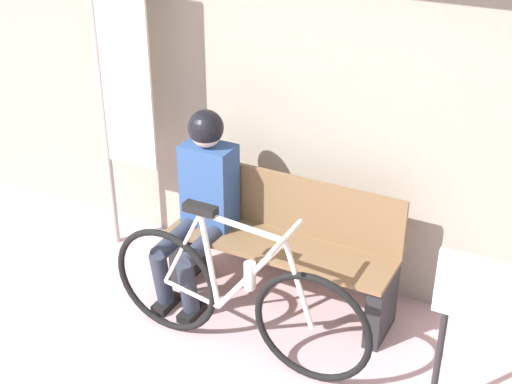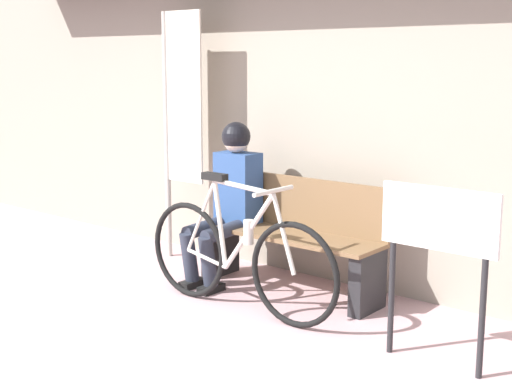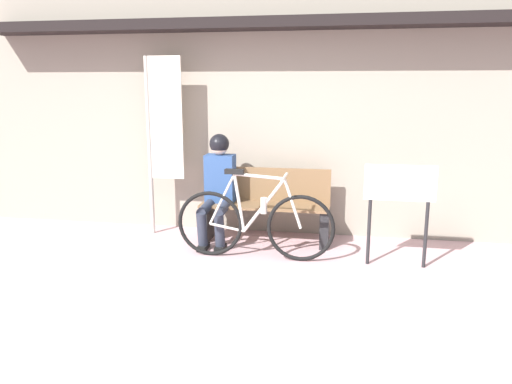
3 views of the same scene
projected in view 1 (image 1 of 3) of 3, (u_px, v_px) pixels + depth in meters
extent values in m
cube|color=#9E9384|center=(291.00, 45.00, 4.50)|extent=(12.00, 0.12, 3.20)
cube|color=brown|center=(280.00, 246.00, 4.56)|extent=(1.50, 0.42, 0.03)
cube|color=brown|center=(293.00, 204.00, 4.61)|extent=(1.50, 0.03, 0.40)
cube|color=#232326|center=(189.00, 249.00, 4.96)|extent=(0.10, 0.36, 0.43)
cube|color=#232326|center=(381.00, 306.00, 4.38)|extent=(0.10, 0.36, 0.43)
torus|color=black|center=(166.00, 281.00, 4.37)|extent=(0.72, 0.04, 0.72)
torus|color=black|center=(312.00, 328.00, 3.97)|extent=(0.72, 0.04, 0.72)
cylinder|color=silver|center=(242.00, 227.00, 3.90)|extent=(0.53, 0.03, 0.07)
cylinder|color=silver|center=(250.00, 276.00, 4.03)|extent=(0.46, 0.03, 0.60)
cylinder|color=silver|center=(210.00, 261.00, 4.13)|extent=(0.13, 0.03, 0.62)
cylinder|color=silver|center=(192.00, 294.00, 4.31)|extent=(0.38, 0.03, 0.09)
cylinder|color=silver|center=(182.00, 248.00, 4.19)|extent=(0.30, 0.02, 0.57)
cylinder|color=silver|center=(299.00, 286.00, 3.89)|extent=(0.21, 0.03, 0.53)
cube|color=black|center=(200.00, 209.00, 3.99)|extent=(0.20, 0.07, 0.05)
cylinder|color=silver|center=(285.00, 238.00, 3.79)|extent=(0.03, 0.40, 0.03)
cylinder|color=beige|center=(250.00, 276.00, 4.03)|extent=(0.07, 0.07, 0.17)
cylinder|color=#2D3342|center=(177.00, 237.00, 4.65)|extent=(0.11, 0.45, 0.13)
cylinder|color=#2D3342|center=(162.00, 278.00, 4.59)|extent=(0.11, 0.17, 0.40)
cube|color=black|center=(166.00, 303.00, 4.72)|extent=(0.10, 0.22, 0.06)
cylinder|color=#2D3342|center=(203.00, 245.00, 4.56)|extent=(0.11, 0.45, 0.13)
cylinder|color=#2D3342|center=(188.00, 287.00, 4.51)|extent=(0.11, 0.17, 0.40)
cube|color=black|center=(192.00, 312.00, 4.63)|extent=(0.10, 0.22, 0.06)
cube|color=#2D4C84|center=(209.00, 184.00, 4.68)|extent=(0.34, 0.22, 0.56)
sphere|color=beige|center=(206.00, 132.00, 4.48)|extent=(0.20, 0.20, 0.20)
sphere|color=black|center=(206.00, 128.00, 4.47)|extent=(0.23, 0.23, 0.23)
cylinder|color=#B7B2A8|center=(103.00, 109.00, 4.95)|extent=(0.05, 0.05, 2.15)
cube|color=silver|center=(125.00, 65.00, 4.69)|extent=(0.40, 0.02, 1.45)
cylinder|color=#232326|center=(437.00, 365.00, 3.72)|extent=(0.04, 0.04, 0.69)
cube|color=white|center=(509.00, 299.00, 3.36)|extent=(0.70, 0.03, 0.36)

